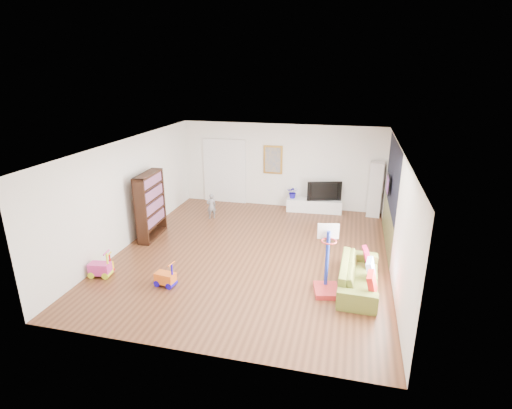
% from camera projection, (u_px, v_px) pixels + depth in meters
% --- Properties ---
extents(floor, '(6.50, 7.50, 0.00)m').
position_uv_depth(floor, '(252.00, 253.00, 9.88)').
color(floor, brown).
rests_on(floor, ground).
extents(ceiling, '(6.50, 7.50, 0.00)m').
position_uv_depth(ceiling, '(252.00, 145.00, 9.00)').
color(ceiling, white).
rests_on(ceiling, ground).
extents(wall_back, '(6.50, 0.00, 2.70)m').
position_uv_depth(wall_back, '(281.00, 166.00, 12.88)').
color(wall_back, white).
rests_on(wall_back, ground).
extents(wall_front, '(6.50, 0.00, 2.70)m').
position_uv_depth(wall_front, '(190.00, 279.00, 6.00)').
color(wall_front, white).
rests_on(wall_front, ground).
extents(wall_left, '(0.00, 7.50, 2.70)m').
position_uv_depth(wall_left, '(129.00, 192.00, 10.17)').
color(wall_left, white).
rests_on(wall_left, ground).
extents(wall_right, '(0.00, 7.50, 2.70)m').
position_uv_depth(wall_right, '(396.00, 213.00, 8.71)').
color(wall_right, silver).
rests_on(wall_right, ground).
extents(navy_accent, '(0.01, 3.20, 1.70)m').
position_uv_depth(navy_accent, '(393.00, 175.00, 9.83)').
color(navy_accent, black).
rests_on(navy_accent, wall_right).
extents(olive_wainscot, '(0.01, 3.20, 1.00)m').
position_uv_depth(olive_wainscot, '(387.00, 226.00, 10.27)').
color(olive_wainscot, brown).
rests_on(olive_wainscot, wall_right).
extents(doorway, '(1.45, 0.06, 2.10)m').
position_uv_depth(doorway, '(225.00, 172.00, 13.37)').
color(doorway, white).
rests_on(doorway, ground).
extents(painting_back, '(0.62, 0.06, 0.92)m').
position_uv_depth(painting_back, '(273.00, 160.00, 12.84)').
color(painting_back, gold).
rests_on(painting_back, wall_back).
extents(artwork_right, '(0.04, 0.56, 0.46)m').
position_uv_depth(artwork_right, '(388.00, 184.00, 10.13)').
color(artwork_right, '#7F3F8C').
rests_on(artwork_right, wall_right).
extents(media_console, '(1.75, 0.54, 0.40)m').
position_uv_depth(media_console, '(314.00, 205.00, 12.70)').
color(media_console, white).
rests_on(media_console, ground).
extents(tall_cabinet, '(0.42, 0.42, 1.69)m').
position_uv_depth(tall_cabinet, '(375.00, 190.00, 12.14)').
color(tall_cabinet, white).
rests_on(tall_cabinet, ground).
extents(bookshelf, '(0.39, 1.23, 1.77)m').
position_uv_depth(bookshelf, '(150.00, 206.00, 10.59)').
color(bookshelf, black).
rests_on(bookshelf, ground).
extents(sofa, '(0.84, 1.99, 0.57)m').
position_uv_depth(sofa, '(359.00, 276.00, 8.25)').
color(sofa, olive).
rests_on(sofa, ground).
extents(basketball_hoop, '(0.60, 0.69, 1.44)m').
position_uv_depth(basketball_hoop, '(328.00, 261.00, 7.92)').
color(basketball_hoop, red).
rests_on(basketball_hoop, ground).
extents(ride_on_yellow, '(0.41, 0.30, 0.50)m').
position_uv_depth(ride_on_yellow, '(103.00, 264.00, 8.83)').
color(ride_on_yellow, yellow).
rests_on(ride_on_yellow, ground).
extents(ride_on_orange, '(0.44, 0.31, 0.55)m').
position_uv_depth(ride_on_orange, '(165.00, 274.00, 8.34)').
color(ride_on_orange, orange).
rests_on(ride_on_orange, ground).
extents(ride_on_pink, '(0.48, 0.34, 0.60)m').
position_uv_depth(ride_on_pink, '(99.00, 264.00, 8.70)').
color(ride_on_pink, '#DA3592').
rests_on(ride_on_pink, ground).
extents(child, '(0.34, 0.32, 0.78)m').
position_uv_depth(child, '(211.00, 206.00, 12.06)').
color(child, slate).
rests_on(child, ground).
extents(tv, '(1.07, 0.44, 0.62)m').
position_uv_depth(tv, '(324.00, 190.00, 12.52)').
color(tv, black).
rests_on(tv, media_console).
extents(vase_plant, '(0.36, 0.32, 0.39)m').
position_uv_depth(vase_plant, '(293.00, 192.00, 12.71)').
color(vase_plant, '#160D96').
rests_on(vase_plant, media_console).
extents(pillow_left, '(0.16, 0.43, 0.42)m').
position_uv_depth(pillow_left, '(372.00, 284.00, 7.62)').
color(pillow_left, red).
rests_on(pillow_left, sofa).
extents(pillow_center, '(0.16, 0.42, 0.41)m').
position_uv_depth(pillow_center, '(371.00, 269.00, 8.16)').
color(pillow_center, silver).
rests_on(pillow_center, sofa).
extents(pillow_right, '(0.15, 0.40, 0.39)m').
position_uv_depth(pillow_right, '(367.00, 257.00, 8.71)').
color(pillow_right, '#B5113C').
rests_on(pillow_right, sofa).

